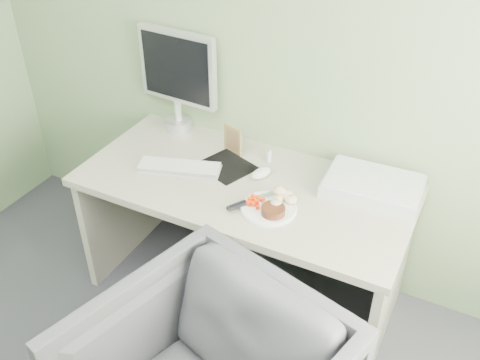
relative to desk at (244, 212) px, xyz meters
The scene contains 14 objects.
wall_back 0.89m from the desk, 90.00° to the left, with size 3.50×3.50×0.00m, color #70815B.
desk is the anchor object (origin of this frame).
plate 0.31m from the desk, 35.85° to the right, with size 0.25×0.25×0.01m, color white.
steak 0.36m from the desk, 36.91° to the right, with size 0.11×0.11×0.03m, color black.
potato_pile 0.33m from the desk, 19.09° to the right, with size 0.12×0.09×0.07m, color tan.
carrot_heap 0.29m from the desk, 48.74° to the right, with size 0.06×0.05×0.04m, color red.
steak_knife 0.29m from the desk, 62.72° to the right, with size 0.15×0.22×0.02m.
mousepad 0.25m from the desk, 149.58° to the left, with size 0.25×0.22×0.00m, color black.
keyboard 0.39m from the desk, behind, with size 0.40×0.12×0.02m, color white.
computer_mouse 0.22m from the desk, 56.06° to the left, with size 0.06×0.11×0.04m, color white.
photo_frame 0.38m from the desk, 128.12° to the left, with size 0.12×0.01×0.15m, color olive.
eyedrop_bottle 0.31m from the desk, 82.45° to the left, with size 0.03×0.03×0.08m.
scanner 0.64m from the desk, 18.81° to the left, with size 0.44×0.29×0.07m, color silver.
monitor 0.81m from the desk, 150.20° to the left, with size 0.47×0.14×0.56m.
Camera 1 is at (0.93, -0.25, 2.20)m, focal length 40.00 mm.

